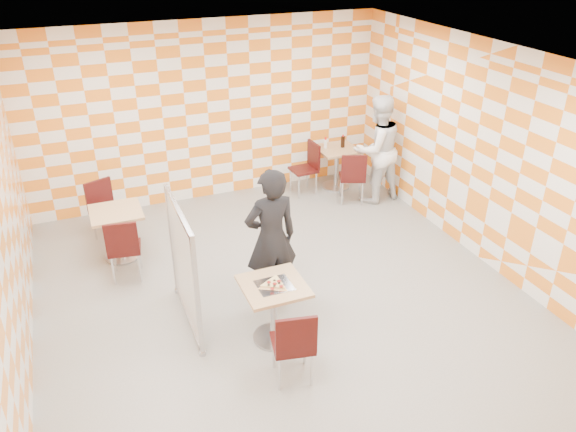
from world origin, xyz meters
The scene contains 15 objects.
room_shell centered at (0.00, 0.54, 1.50)m, with size 7.00×7.00×7.00m.
main_table centered at (-0.38, -0.55, 0.51)m, with size 0.70×0.70×0.75m.
second_table centered at (2.17, 2.98, 0.51)m, with size 0.70×0.70×0.75m.
empty_table centered at (-1.78, 1.95, 0.51)m, with size 0.70×0.70×0.75m.
chair_main_front centered at (-0.44, -1.30, 0.54)m, with size 0.50×0.50×0.92m.
chair_second_front centered at (2.11, 2.26, 0.54)m, with size 0.55×0.56×0.92m.
chair_second_side centered at (1.60, 2.96, 0.54)m, with size 0.45×0.45×0.92m.
chair_empty_near centered at (-1.79, 1.31, 0.54)m, with size 0.48×0.49×0.92m.
chair_empty_far centered at (-1.90, 2.61, 0.54)m, with size 0.55×0.56×0.92m.
partition centered at (-1.23, 0.13, 0.79)m, with size 0.08×1.38×1.55m.
man_dark centered at (-0.14, 0.15, 0.91)m, with size 0.66×0.44×1.82m, color black.
man_white centered at (2.55, 2.27, 0.93)m, with size 0.90×0.70×1.85m, color white.
pizza_on_foil centered at (-0.38, -0.57, 0.77)m, with size 0.40×0.40×0.04m.
sport_bottle centered at (1.97, 3.07, 0.84)m, with size 0.06×0.06×0.20m.
soda_bottle centered at (2.28, 3.00, 0.85)m, with size 0.07×0.07×0.23m.
Camera 1 is at (-2.16, -5.38, 4.31)m, focal length 35.00 mm.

